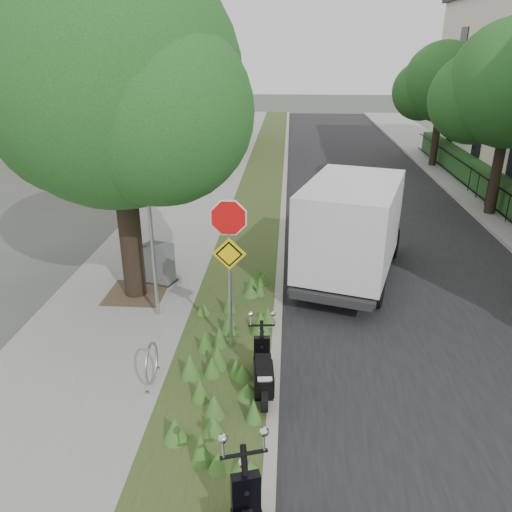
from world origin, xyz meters
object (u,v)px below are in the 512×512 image
at_px(sign_assembly, 229,246).
at_px(scooter_near, 263,377).
at_px(utility_cabinet, 159,264).
at_px(box_truck, 354,224).

xyz_separation_m(sign_assembly, scooter_near, (0.72, -1.44, -1.84)).
bearing_deg(utility_cabinet, sign_assembly, -53.40).
bearing_deg(box_truck, sign_assembly, -126.23).
height_order(scooter_near, box_truck, box_truck).
relative_size(scooter_near, box_truck, 0.29).
bearing_deg(utility_cabinet, box_truck, 9.89).
bearing_deg(scooter_near, box_truck, 68.53).
relative_size(scooter_near, utility_cabinet, 1.55).
xyz_separation_m(box_truck, utility_cabinet, (-4.93, -0.86, -0.89)).
height_order(sign_assembly, scooter_near, sign_assembly).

